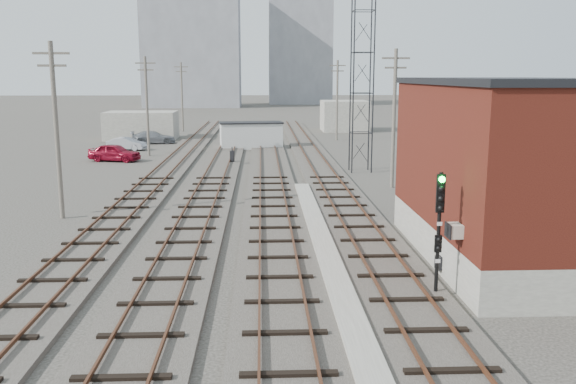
{
  "coord_description": "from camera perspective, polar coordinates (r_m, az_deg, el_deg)",
  "views": [
    {
      "loc": [
        -2.11,
        -11.37,
        7.33
      ],
      "look_at": [
        -0.95,
        15.3,
        2.2
      ],
      "focal_mm": 38.0,
      "sensor_mm": 36.0,
      "label": 1
    }
  ],
  "objects": [
    {
      "name": "signal_mast",
      "position": [
        20.62,
        13.96,
        -2.95
      ],
      "size": [
        0.4,
        0.42,
        4.24
      ],
      "color": "gray",
      "rests_on": "ground"
    },
    {
      "name": "car_red",
      "position": [
        54.82,
        -15.92,
        3.57
      ],
      "size": [
        4.77,
        2.86,
        1.52
      ],
      "primitive_type": "imported",
      "rotation": [
        0.0,
        0.0,
        1.32
      ],
      "color": "maroon",
      "rests_on": "ground"
    },
    {
      "name": "car_grey",
      "position": [
        68.1,
        -12.49,
        5.02
      ],
      "size": [
        4.93,
        2.51,
        1.37
      ],
      "primitive_type": "imported",
      "rotation": [
        0.0,
        0.0,
        1.7
      ],
      "color": "gray",
      "rests_on": "ground"
    },
    {
      "name": "car_silver",
      "position": [
        62.74,
        -14.85,
        4.39
      ],
      "size": [
        4.08,
        2.19,
        1.28
      ],
      "primitive_type": "imported",
      "rotation": [
        0.0,
        0.0,
        1.34
      ],
      "color": "#9E9FA5",
      "rests_on": "ground"
    },
    {
      "name": "shed_right",
      "position": [
        82.3,
        5.3,
        7.11
      ],
      "size": [
        6.0,
        6.0,
        4.0
      ],
      "primitive_type": "cube",
      "color": "gray",
      "rests_on": "ground"
    },
    {
      "name": "track_mid_right",
      "position": [
        50.89,
        -1.79,
        2.71
      ],
      "size": [
        3.2,
        90.0,
        0.39
      ],
      "color": "#332D28",
      "rests_on": "ground"
    },
    {
      "name": "brick_building",
      "position": [
        25.54,
        19.64,
        1.91
      ],
      "size": [
        6.54,
        12.2,
        7.22
      ],
      "color": "gray",
      "rests_on": "ground"
    },
    {
      "name": "ground",
      "position": [
        71.78,
        -0.81,
        5.01
      ],
      "size": [
        320.0,
        320.0,
        0.0
      ],
      "primitive_type": "plane",
      "color": "#282621",
      "rests_on": "ground"
    },
    {
      "name": "site_trailer",
      "position": [
        62.24,
        -3.48,
        5.34
      ],
      "size": [
        6.67,
        3.55,
        2.68
      ],
      "rotation": [
        0.0,
        0.0,
        0.13
      ],
      "color": "silver",
      "rests_on": "ground"
    },
    {
      "name": "utility_pole_left_c",
      "position": [
        82.07,
        -9.9,
        8.94
      ],
      "size": [
        1.8,
        0.24,
        9.0
      ],
      "color": "#595147",
      "rests_on": "ground"
    },
    {
      "name": "track_right",
      "position": [
        51.1,
        2.7,
        2.73
      ],
      "size": [
        3.2,
        90.0,
        0.39
      ],
      "color": "#332D28",
      "rests_on": "ground"
    },
    {
      "name": "utility_pole_right_b",
      "position": [
        69.95,
        4.62,
        8.76
      ],
      "size": [
        1.8,
        0.24,
        9.0
      ],
      "color": "#595147",
      "rests_on": "ground"
    },
    {
      "name": "utility_pole_left_b",
      "position": [
        57.38,
        -13.06,
        8.07
      ],
      "size": [
        1.8,
        0.24,
        9.0
      ],
      "color": "#595147",
      "rests_on": "ground"
    },
    {
      "name": "utility_pole_right_a",
      "position": [
        40.38,
        9.89,
        7.12
      ],
      "size": [
        1.8,
        0.24,
        9.0
      ],
      "color": "#595147",
      "rests_on": "ground"
    },
    {
      "name": "platform_curb",
      "position": [
        26.5,
        3.26,
        -4.9
      ],
      "size": [
        0.9,
        28.0,
        0.26
      ],
      "primitive_type": "cube",
      "color": "gray",
      "rests_on": "ground"
    },
    {
      "name": "track_left",
      "position": [
        51.42,
        -10.75,
        2.61
      ],
      "size": [
        3.2,
        90.0,
        0.39
      ],
      "color": "#332D28",
      "rests_on": "ground"
    },
    {
      "name": "apartment_left",
      "position": [
        147.43,
        -8.94,
        13.73
      ],
      "size": [
        22.0,
        14.0,
        30.0
      ],
      "primitive_type": "cube",
      "color": "gray",
      "rests_on": "ground"
    },
    {
      "name": "shed_left",
      "position": [
        72.94,
        -13.55,
        6.07
      ],
      "size": [
        8.0,
        5.0,
        3.2
      ],
      "primitive_type": "cube",
      "color": "gray",
      "rests_on": "ground"
    },
    {
      "name": "switch_stand",
      "position": [
        51.27,
        -5.24,
        3.32
      ],
      "size": [
        0.38,
        0.38,
        1.34
      ],
      "rotation": [
        0.0,
        0.0,
        -0.26
      ],
      "color": "black",
      "rests_on": "ground"
    },
    {
      "name": "utility_pole_left_a",
      "position": [
        33.15,
        -20.87,
        5.79
      ],
      "size": [
        1.8,
        0.24,
        9.0
      ],
      "color": "#595147",
      "rests_on": "ground"
    },
    {
      "name": "track_mid_left",
      "position": [
        51.0,
        -6.29,
        2.67
      ],
      "size": [
        3.2,
        90.0,
        0.39
      ],
      "color": "#332D28",
      "rests_on": "ground"
    },
    {
      "name": "apartment_right",
      "position": [
        161.79,
        1.11,
        12.88
      ],
      "size": [
        16.0,
        12.0,
        26.0
      ],
      "primitive_type": "cube",
      "color": "gray",
      "rests_on": "ground"
    },
    {
      "name": "lattice_tower",
      "position": [
        47.0,
        6.95,
        11.0
      ],
      "size": [
        1.6,
        1.6,
        15.0
      ],
      "color": "black",
      "rests_on": "ground"
    }
  ]
}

